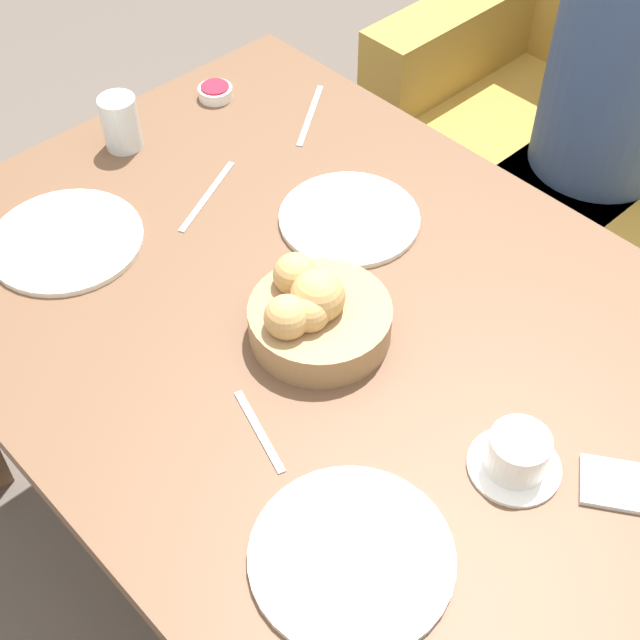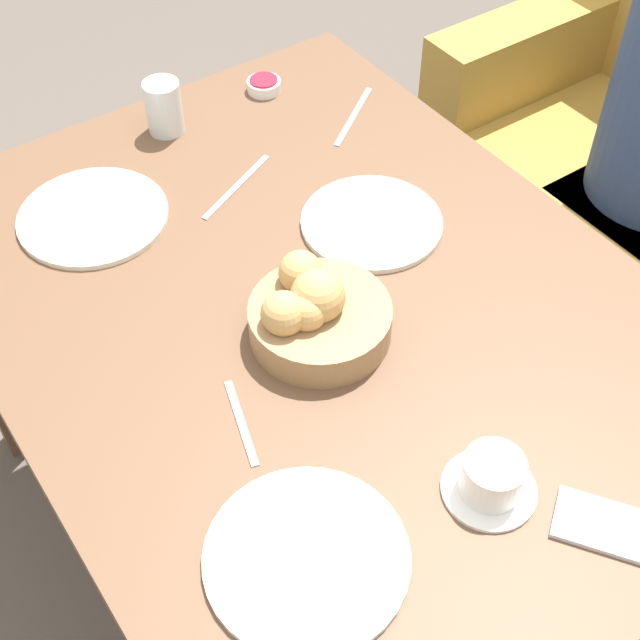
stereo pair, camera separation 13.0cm
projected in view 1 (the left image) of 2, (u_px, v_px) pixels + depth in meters
The scene contains 14 objects.
ground_plane at pixel (314, 535), 1.89m from camera, with size 10.00×10.00×0.00m, color #564C44.
dining_table at pixel (311, 344), 1.43m from camera, with size 1.28×0.95×0.72m.
seated_person at pixel (604, 131), 1.99m from camera, with size 0.31×0.40×1.19m.
bread_basket at pixel (315, 314), 1.29m from camera, with size 0.21×0.21×0.12m.
plate_near_left at pixel (66, 241), 1.45m from camera, with size 0.25×0.25×0.01m.
plate_near_right at pixel (352, 557), 1.07m from camera, with size 0.25×0.25×0.01m.
plate_far_center at pixel (349, 218), 1.49m from camera, with size 0.24×0.24×0.01m.
water_tumbler at pixel (120, 123), 1.59m from camera, with size 0.07×0.07×0.10m.
coffee_cup at pixel (517, 455), 1.14m from camera, with size 0.12×0.12×0.06m.
jam_bowl_berry at pixel (215, 92), 1.72m from camera, with size 0.07×0.07×0.03m.
fork_silver at pixel (310, 115), 1.69m from camera, with size 0.12×0.17×0.00m.
knife_silver at pixel (207, 196), 1.53m from camera, with size 0.09×0.18×0.00m.
spoon_coffee at pixel (259, 431), 1.20m from camera, with size 0.14×0.05×0.00m.
cell_phone at pixel (640, 489), 1.14m from camera, with size 0.17×0.15×0.01m.
Camera 1 is at (0.69, -0.63, 1.71)m, focal length 50.00 mm.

